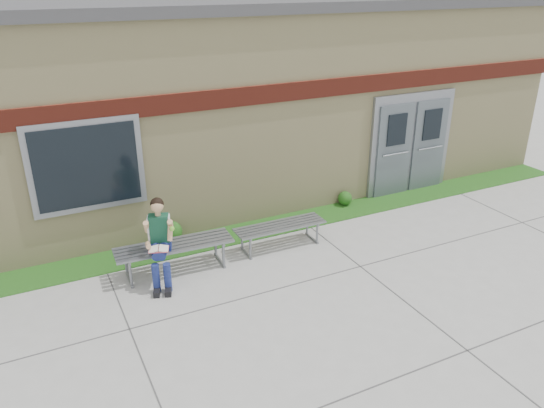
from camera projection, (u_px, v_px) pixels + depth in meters
ground at (326, 295)px, 8.40m from camera, size 80.00×80.00×0.00m
grass_strip at (258, 229)px, 10.54m from camera, size 16.00×0.80×0.02m
school_building at (196, 93)px, 12.48m from camera, size 16.20×6.22×4.20m
bench_left at (175, 250)px, 8.94m from camera, size 2.00×0.64×0.51m
bench_right at (280, 230)px, 9.77m from camera, size 1.72×0.49×0.44m
girl at (160, 240)px, 8.51m from camera, size 0.57×0.88×1.43m
shrub_mid at (172, 232)px, 9.98m from camera, size 0.40×0.40×0.40m
shrub_east at (345, 198)px, 11.58m from camera, size 0.30×0.30×0.30m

